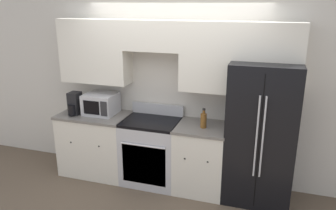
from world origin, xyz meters
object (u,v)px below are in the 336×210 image
microwave (101,104)px  bottle (204,120)px  oven_range (152,151)px  refrigerator (261,133)px

microwave → bottle: size_ratio=1.70×
oven_range → microwave: microwave is taller
oven_range → bottle: 0.94m
refrigerator → bottle: refrigerator is taller
refrigerator → microwave: (-2.27, 0.02, 0.17)m
microwave → bottle: bearing=-3.5°
oven_range → bottle: (0.75, -0.04, 0.57)m
microwave → oven_range: bearing=-4.2°
oven_range → refrigerator: 1.54m
refrigerator → microwave: size_ratio=4.11×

